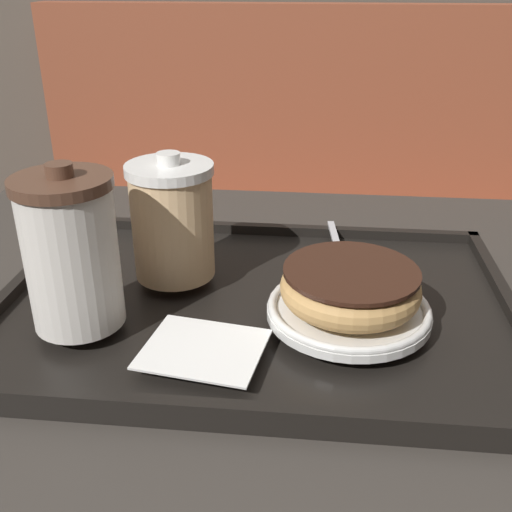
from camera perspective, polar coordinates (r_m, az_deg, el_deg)
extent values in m
cube|color=brown|center=(1.63, 10.39, -6.16)|extent=(1.73, 0.44, 0.45)
cube|color=brown|center=(1.61, 11.42, 12.66)|extent=(1.73, 0.08, 0.55)
cube|color=#38332D|center=(0.65, -2.83, -5.32)|extent=(0.81, 0.70, 0.03)
cube|color=black|center=(0.62, 0.00, -4.86)|extent=(0.52, 0.36, 0.01)
cube|color=black|center=(0.47, -2.28, -14.47)|extent=(0.52, 0.01, 0.01)
cube|color=black|center=(0.77, 1.35, 2.55)|extent=(0.52, 0.01, 0.01)
cube|color=black|center=(0.68, -21.67, -2.53)|extent=(0.01, 0.36, 0.01)
cube|color=black|center=(0.64, 23.23, -4.73)|extent=(0.01, 0.36, 0.01)
cube|color=white|center=(0.52, -4.67, -8.82)|extent=(0.11, 0.10, 0.00)
cylinder|color=white|center=(0.55, -17.11, -0.17)|extent=(0.08, 0.08, 0.13)
cylinder|color=brown|center=(0.53, -18.08, 6.67)|extent=(0.09, 0.09, 0.01)
cylinder|color=brown|center=(0.52, -18.24, 7.77)|extent=(0.02, 0.02, 0.01)
cylinder|color=#E0B784|center=(0.63, -7.93, 2.90)|extent=(0.08, 0.08, 0.11)
cylinder|color=white|center=(0.61, -8.27, 8.19)|extent=(0.09, 0.09, 0.01)
cylinder|color=white|center=(0.60, -8.34, 9.17)|extent=(0.02, 0.02, 0.01)
cylinder|color=white|center=(0.57, 8.78, -5.31)|extent=(0.15, 0.15, 0.01)
torus|color=white|center=(0.57, 8.82, -4.79)|extent=(0.15, 0.15, 0.01)
torus|color=tan|center=(0.56, 8.96, -3.01)|extent=(0.13, 0.13, 0.03)
cylinder|color=#381E14|center=(0.55, 9.08, -1.45)|extent=(0.12, 0.12, 0.00)
ellipsoid|color=silver|center=(0.67, 8.20, -0.38)|extent=(0.03, 0.04, 0.01)
cube|color=silver|center=(0.73, 7.53, 1.69)|extent=(0.02, 0.10, 0.00)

